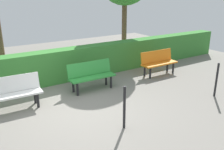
% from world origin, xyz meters
% --- Properties ---
extents(ground_plane, '(17.71, 17.71, 0.00)m').
position_xyz_m(ground_plane, '(0.00, 0.00, 0.00)').
color(ground_plane, gray).
extents(bench_orange, '(1.42, 0.47, 0.86)m').
position_xyz_m(bench_orange, '(-3.79, -0.98, 0.48)').
color(bench_orange, orange).
rests_on(bench_orange, ground_plane).
extents(bench_green, '(1.46, 0.48, 0.86)m').
position_xyz_m(bench_green, '(-1.03, -1.00, 0.48)').
color(bench_green, '#2D8C38').
rests_on(bench_green, ground_plane).
extents(bench_white, '(1.60, 0.53, 0.86)m').
position_xyz_m(bench_white, '(1.38, -0.90, 0.48)').
color(bench_white, white).
rests_on(bench_white, ground_plane).
extents(hedge_row, '(13.71, 0.55, 1.08)m').
position_xyz_m(hedge_row, '(-1.17, -2.22, 0.54)').
color(hedge_row, '#387F33').
rests_on(hedge_row, ground_plane).
extents(railing_post_near, '(0.06, 0.06, 1.00)m').
position_xyz_m(railing_post_near, '(-3.78, 1.42, 0.50)').
color(railing_post_near, black).
rests_on(railing_post_near, ground_plane).
extents(railing_post_mid, '(0.06, 0.06, 1.00)m').
position_xyz_m(railing_post_mid, '(-0.54, 1.42, 0.50)').
color(railing_post_mid, black).
rests_on(railing_post_mid, ground_plane).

